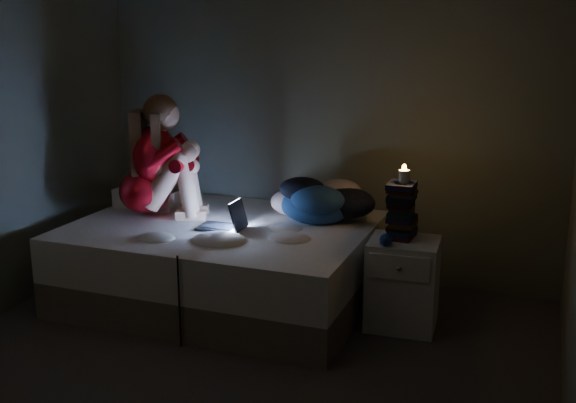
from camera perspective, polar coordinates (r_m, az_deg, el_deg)
The scene contains 12 objects.
floor at distance 3.97m, azimuth -6.01°, elevation -14.75°, with size 3.60×3.80×0.02m, color #2A2726.
wall_back at distance 5.28m, azimuth 3.03°, elevation 7.60°, with size 3.60×0.02×2.60m, color #50534C.
bed at distance 4.95m, azimuth -5.41°, elevation -5.01°, with size 2.05×1.54×0.56m, color beige, non-canonical shape.
pillow at distance 5.43m, azimuth -11.20°, elevation 0.42°, with size 0.50×0.35×0.14m, color silver.
woman at distance 5.05m, azimuth -11.94°, elevation 3.72°, with size 0.56×0.36×0.90m, color maroon, non-canonical shape.
laptop at distance 4.72m, azimuth -5.64°, elevation -1.00°, with size 0.31×0.22×0.22m, color black, non-canonical shape.
clothes_pile at distance 4.89m, azimuth 2.39°, elevation 0.28°, with size 0.55×0.44×0.33m, color navy, non-canonical shape.
nightstand at distance 4.55m, azimuth 9.50°, elevation -6.73°, with size 0.44×0.39×0.59m, color beige.
book_stack at distance 4.46m, azimuth 9.49°, elevation -0.83°, with size 0.19×0.25×0.35m, color black, non-canonical shape.
candle at distance 4.41m, azimuth 9.61°, elevation 1.88°, with size 0.07×0.07×0.08m, color beige.
phone at distance 4.43m, azimuth 8.18°, elevation -3.17°, with size 0.07×0.14×0.01m, color black.
blue_orb at distance 4.32m, azimuth 8.03°, elevation -3.15°, with size 0.08×0.08×0.08m, color navy.
Camera 1 is at (1.60, -3.08, 1.90)m, focal length 42.78 mm.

